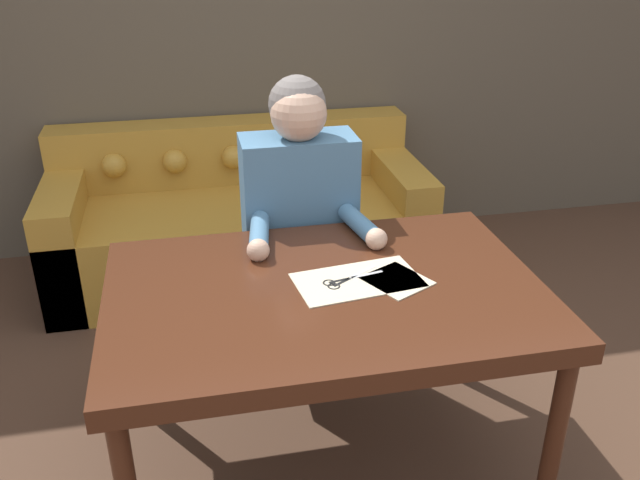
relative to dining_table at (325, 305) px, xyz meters
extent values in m
plane|color=#4C3323|center=(0.10, -0.12, -0.67)|extent=(16.00, 16.00, 0.00)
cube|color=brown|center=(0.10, 2.00, 0.63)|extent=(8.00, 0.06, 2.60)
cube|color=#472314|center=(0.00, 0.00, 0.03)|extent=(1.41, 0.95, 0.07)
cylinder|color=#472314|center=(0.65, -0.42, -0.34)|extent=(0.06, 0.06, 0.67)
cylinder|color=#472314|center=(-0.65, 0.42, -0.34)|extent=(0.06, 0.06, 0.67)
cylinder|color=#472314|center=(0.65, 0.42, -0.34)|extent=(0.06, 0.06, 0.67)
cube|color=#B7842D|center=(-0.15, 1.52, -0.45)|extent=(1.99, 0.86, 0.44)
cube|color=#B7842D|center=(-0.15, 1.84, -0.06)|extent=(1.99, 0.22, 0.35)
cube|color=#B7842D|center=(-1.04, 1.52, -0.37)|extent=(0.20, 0.86, 0.60)
cube|color=#B7842D|center=(0.75, 1.52, -0.37)|extent=(0.20, 0.86, 0.60)
sphere|color=#B7842D|center=(-0.78, 1.71, -0.06)|extent=(0.13, 0.13, 0.13)
sphere|color=#B7842D|center=(-0.46, 1.71, -0.06)|extent=(0.13, 0.13, 0.13)
sphere|color=#B7842D|center=(-0.15, 1.71, -0.06)|extent=(0.13, 0.13, 0.13)
sphere|color=#B7842D|center=(0.17, 1.71, -0.06)|extent=(0.13, 0.13, 0.13)
sphere|color=#B7842D|center=(0.49, 1.71, -0.06)|extent=(0.13, 0.13, 0.13)
cube|color=white|center=(0.22, 1.42, -0.23)|extent=(0.37, 0.26, 0.00)
cylinder|color=#33281E|center=(0.02, 0.61, -0.44)|extent=(0.28, 0.28, 0.46)
cube|color=teal|center=(0.02, 0.61, 0.09)|extent=(0.45, 0.22, 0.60)
sphere|color=#DBAD8E|center=(0.02, 0.59, 0.48)|extent=(0.21, 0.21, 0.21)
sphere|color=slate|center=(0.02, 0.62, 0.51)|extent=(0.22, 0.22, 0.22)
cylinder|color=teal|center=(-0.17, 0.37, 0.10)|extent=(0.11, 0.27, 0.07)
sphere|color=#DBAD8E|center=(-0.19, 0.24, 0.10)|extent=(0.08, 0.08, 0.08)
cylinder|color=teal|center=(0.22, 0.37, 0.10)|extent=(0.12, 0.27, 0.07)
sphere|color=#DBAD8E|center=(0.24, 0.24, 0.10)|extent=(0.08, 0.08, 0.08)
cube|color=beige|center=(0.11, 0.02, 0.07)|extent=(0.43, 0.28, 0.00)
cube|color=beige|center=(0.24, -0.01, 0.07)|extent=(0.25, 0.25, 0.00)
cube|color=silver|center=(0.14, 0.06, 0.07)|extent=(0.11, 0.07, 0.00)
cube|color=black|center=(0.06, 0.01, 0.07)|extent=(0.07, 0.05, 0.00)
torus|color=black|center=(0.03, -0.01, 0.07)|extent=(0.04, 0.04, 0.01)
cube|color=silver|center=(0.15, 0.05, 0.07)|extent=(0.12, 0.04, 0.00)
cube|color=black|center=(0.05, 0.03, 0.07)|extent=(0.08, 0.03, 0.00)
torus|color=black|center=(0.02, 0.02, 0.07)|extent=(0.04, 0.04, 0.01)
cylinder|color=silver|center=(0.09, 0.03, 0.07)|extent=(0.01, 0.01, 0.01)
camera|label=1|loc=(-0.41, -1.86, 1.17)|focal=38.00mm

